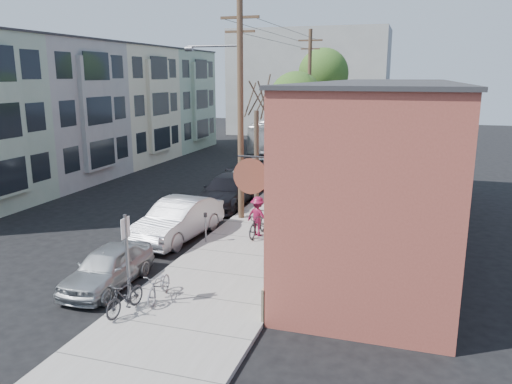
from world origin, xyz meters
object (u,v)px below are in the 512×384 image
(patron_grey, at_px, (294,224))
(car_0, at_px, (108,267))
(car_2, at_px, (227,191))
(utility_pole_near, at_px, (239,107))
(cyclist, at_px, (258,216))
(parking_meter_near, at_px, (205,222))
(sign_post, at_px, (127,251))
(parked_bike_a, at_px, (125,297))
(tree_bare, at_px, (256,162))
(patio_chair_b, at_px, (274,265))
(patron_green, at_px, (272,267))
(patio_chair_a, at_px, (277,265))
(bus, at_px, (273,134))
(tree_leafy_mid, at_px, (296,99))
(car_3, at_px, (260,170))
(parked_bike_b, at_px, (159,285))
(tree_leafy_far, at_px, (323,74))
(parking_meter_far, at_px, (270,178))
(car_1, at_px, (178,220))

(patron_grey, height_order, car_0, patron_grey)
(patron_grey, height_order, car_2, patron_grey)
(utility_pole_near, relative_size, cyclist, 5.87)
(patron_grey, relative_size, cyclist, 1.04)
(parking_meter_near, xyz_separation_m, car_2, (-1.45, 6.32, -0.18))
(car_0, bearing_deg, sign_post, -39.46)
(patron_grey, bearing_deg, parked_bike_a, -20.39)
(parking_meter_near, distance_m, utility_pole_near, 5.88)
(tree_bare, bearing_deg, patio_chair_b, -68.43)
(patron_green, bearing_deg, tree_bare, -154.01)
(patio_chair_a, bearing_deg, parked_bike_a, -152.44)
(bus, bearing_deg, sign_post, -85.99)
(tree_leafy_mid, xyz_separation_m, car_0, (-2.00, -18.47, -4.71))
(bus, bearing_deg, car_0, -88.43)
(sign_post, relative_size, cyclist, 1.64)
(sign_post, distance_m, car_3, 18.62)
(parked_bike_a, relative_size, parked_bike_b, 0.98)
(patron_grey, bearing_deg, car_2, -134.40)
(tree_leafy_far, relative_size, parked_bike_b, 5.31)
(patio_chair_b, xyz_separation_m, patron_grey, (-0.14, 3.39, 0.45))
(sign_post, distance_m, tree_leafy_mid, 20.03)
(parking_meter_far, bearing_deg, bus, 104.84)
(patron_grey, xyz_separation_m, parked_bike_b, (-2.78, -6.08, -0.45))
(tree_bare, height_order, tree_leafy_mid, tree_leafy_mid)
(sign_post, height_order, tree_leafy_far, tree_leafy_far)
(tree_bare, distance_m, bus, 22.52)
(utility_pole_near, distance_m, patio_chair_a, 8.96)
(parking_meter_far, distance_m, car_2, 3.56)
(parking_meter_near, height_order, tree_leafy_mid, tree_leafy_mid)
(patio_chair_b, distance_m, car_1, 6.03)
(parked_bike_b, xyz_separation_m, bus, (-5.41, 32.50, 0.88))
(parking_meter_far, bearing_deg, tree_leafy_mid, 82.38)
(parking_meter_near, distance_m, tree_bare, 5.50)
(parked_bike_a, bearing_deg, patron_grey, 72.36)
(sign_post, height_order, parked_bike_b, sign_post)
(tree_leafy_far, distance_m, car_0, 29.03)
(parking_meter_near, bearing_deg, parked_bike_b, -81.95)
(tree_leafy_mid, relative_size, bus, 0.66)
(sign_post, height_order, patio_chair_a, sign_post)
(parked_bike_a, bearing_deg, parked_bike_b, 72.64)
(bus, bearing_deg, cyclist, -80.04)
(cyclist, distance_m, car_0, 7.05)
(sign_post, xyz_separation_m, tree_leafy_far, (0.45, 29.50, 5.15))
(sign_post, relative_size, patron_grey, 1.57)
(cyclist, bearing_deg, bus, -57.46)
(tree_bare, bearing_deg, patron_grey, -56.57)
(parking_meter_far, bearing_deg, tree_bare, -82.81)
(car_0, bearing_deg, parking_meter_far, 83.19)
(patio_chair_b, bearing_deg, parking_meter_far, 111.45)
(parking_meter_near, distance_m, cyclist, 2.32)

